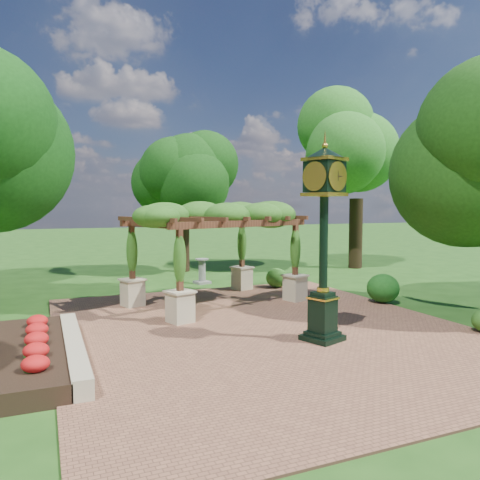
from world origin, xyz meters
name	(u,v)px	position (x,y,z in m)	size (l,w,h in m)	color
ground	(281,340)	(0.00, 0.00, 0.00)	(120.00, 120.00, 0.00)	#1E4714
brick_plaza	(263,329)	(0.00, 1.00, 0.02)	(10.00, 12.00, 0.04)	brown
border_wall	(74,349)	(-4.60, 0.50, 0.20)	(0.35, 5.00, 0.40)	#C6B793
flower_bed	(26,355)	(-5.50, 0.50, 0.18)	(1.50, 5.00, 0.36)	red
pedestal_clock	(324,225)	(0.81, -0.52, 2.72)	(1.14, 1.14, 4.54)	black
pergola	(216,220)	(-0.04, 4.38, 2.70)	(5.96, 4.66, 3.29)	beige
sundial	(202,273)	(0.81, 8.39, 0.45)	(0.67, 0.67, 1.02)	gray
shrub_mid	(383,288)	(4.96, 2.36, 0.50)	(1.03, 1.03, 0.93)	#184E16
shrub_back	(277,278)	(3.09, 6.19, 0.41)	(0.82, 0.82, 0.74)	#295C1A
tree_north	(182,171)	(1.09, 12.17, 4.82)	(3.74, 3.74, 7.03)	#301F13
tree_east_far	(357,144)	(9.55, 9.97, 6.27)	(4.36, 4.36, 9.13)	black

